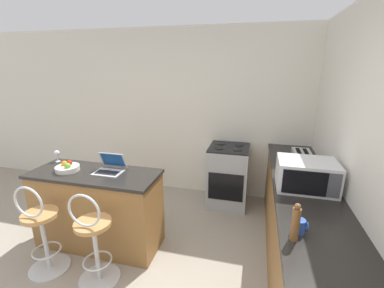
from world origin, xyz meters
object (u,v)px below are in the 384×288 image
(bar_stool_near, at_px, (41,231))
(bar_stool_far, at_px, (94,241))
(toaster, at_px, (301,158))
(mug_blue, at_px, (299,226))
(fruit_bowl, at_px, (67,168))
(microwave, at_px, (306,175))
(laptop, at_px, (110,167))
(stove_range, at_px, (228,176))
(pepper_mill, at_px, (296,223))
(wine_glass_short, at_px, (57,154))

(bar_stool_near, height_order, bar_stool_far, same)
(bar_stool_far, bearing_deg, bar_stool_near, 180.00)
(toaster, xyz_separation_m, mug_blue, (-0.20, -1.39, -0.03))
(fruit_bowl, distance_m, mug_blue, 2.42)
(microwave, relative_size, mug_blue, 5.08)
(fruit_bowl, xyz_separation_m, mug_blue, (2.35, -0.56, 0.02))
(bar_stool_near, bearing_deg, laptop, 52.22)
(laptop, bearing_deg, fruit_bowl, -167.79)
(mug_blue, bearing_deg, toaster, 81.61)
(laptop, xyz_separation_m, mug_blue, (1.88, -0.66, 0.00))
(microwave, bearing_deg, bar_stool_far, -160.42)
(microwave, relative_size, stove_range, 0.58)
(microwave, distance_m, fruit_bowl, 2.51)
(bar_stool_near, xyz_separation_m, laptop, (0.46, 0.59, 0.50))
(bar_stool_far, xyz_separation_m, mug_blue, (1.74, -0.07, 0.50))
(toaster, bearing_deg, microwave, -94.43)
(microwave, relative_size, toaster, 1.75)
(mug_blue, bearing_deg, bar_stool_near, 178.28)
(laptop, distance_m, stove_range, 1.78)
(mug_blue, relative_size, pepper_mill, 0.38)
(mug_blue, height_order, pepper_mill, pepper_mill)
(fruit_bowl, xyz_separation_m, wine_glass_short, (-0.31, 0.21, 0.07))
(wine_glass_short, bearing_deg, fruit_bowl, -34.37)
(bar_stool_far, relative_size, stove_range, 1.08)
(wine_glass_short, bearing_deg, bar_stool_far, -37.42)
(microwave, height_order, pepper_mill, microwave)
(bar_stool_near, xyz_separation_m, wine_glass_short, (-0.33, 0.70, 0.56))
(bar_stool_far, relative_size, toaster, 3.26)
(bar_stool_far, distance_m, stove_range, 2.10)
(stove_range, xyz_separation_m, pepper_mill, (0.65, -1.97, 0.59))
(bar_stool_near, bearing_deg, microwave, 15.17)
(toaster, relative_size, mug_blue, 2.90)
(bar_stool_near, distance_m, pepper_mill, 2.37)
(microwave, height_order, fruit_bowl, microwave)
(toaster, bearing_deg, pepper_mill, -99.54)
(bar_stool_far, distance_m, wine_glass_short, 1.28)
(pepper_mill, bearing_deg, microwave, 76.61)
(fruit_bowl, bearing_deg, toaster, 17.98)
(bar_stool_near, xyz_separation_m, stove_range, (1.64, 1.82, -0.00))
(bar_stool_far, bearing_deg, stove_range, 59.87)
(stove_range, height_order, fruit_bowl, fruit_bowl)
(fruit_bowl, relative_size, wine_glass_short, 1.77)
(bar_stool_far, height_order, microwave, microwave)
(fruit_bowl, height_order, wine_glass_short, wine_glass_short)
(microwave, xyz_separation_m, pepper_mill, (-0.20, -0.83, -0.01))
(toaster, distance_m, fruit_bowl, 2.69)
(mug_blue, bearing_deg, microwave, 78.25)
(toaster, distance_m, mug_blue, 1.40)
(laptop, distance_m, pepper_mill, 1.98)
(bar_stool_near, xyz_separation_m, mug_blue, (2.34, -0.07, 0.50))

